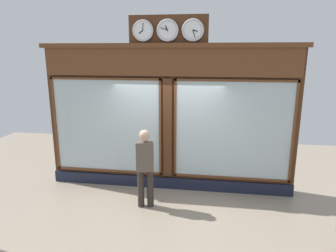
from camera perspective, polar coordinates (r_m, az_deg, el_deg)
shop_facade at (r=7.04m, az=0.15°, el=1.69°), size 5.90×0.42×3.99m
pedestrian at (r=6.32m, az=-4.35°, el=-7.42°), size 0.40×0.28×1.69m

